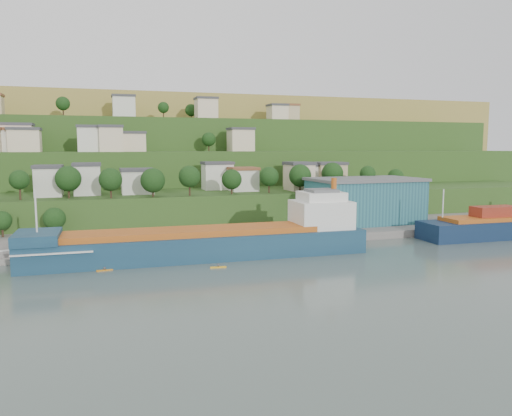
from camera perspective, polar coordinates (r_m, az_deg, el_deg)
name	(u,v)px	position (r m, az deg, el deg)	size (l,w,h in m)	color
ground	(233,265)	(101.38, -2.67, -6.47)	(500.00, 500.00, 0.00)	#46554F
quay	(278,236)	(133.46, 2.54, -3.20)	(220.00, 26.00, 4.00)	slate
hillside	(150,192)	(266.24, -12.08, 1.76)	(360.00, 210.53, 96.00)	#284719
cargo_ship_near	(212,244)	(107.78, -5.04, -4.07)	(72.67, 12.67, 18.64)	#133048
warehouse	(365,200)	(146.61, 12.34, 0.89)	(31.84, 20.41, 12.80)	#205060
dinghy	(3,253)	(116.98, -26.95, -4.59)	(4.55, 1.71, 0.91)	silver
kayak_orange	(105,270)	(100.63, -16.91, -6.74)	(3.11, 0.94, 0.77)	orange
kayak_yellow	(218,267)	(98.88, -4.34, -6.69)	(3.23, 0.92, 0.80)	gold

